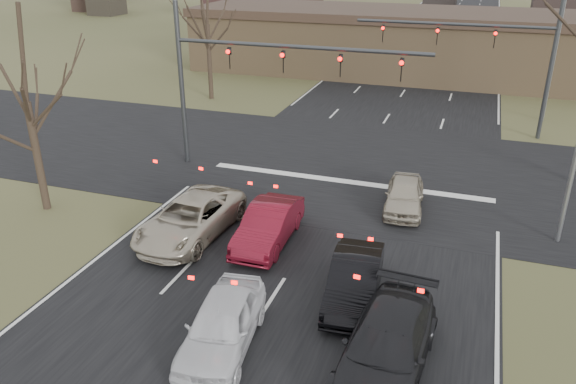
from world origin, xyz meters
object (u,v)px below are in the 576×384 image
car_black_hatch (355,280)px  car_charcoal_sedan (387,347)px  building (442,44)px  mast_arm_far (500,48)px  streetlight_right_far (556,30)px  car_silver_suv (190,218)px  car_silver_ahead (404,195)px  mast_arm_near (242,68)px  car_red_ahead (268,225)px  car_white_sedan (222,325)px

car_black_hatch → car_charcoal_sedan: bearing=-67.8°
building → car_charcoal_sedan: (2.00, -37.19, -1.90)m
mast_arm_far → streetlight_right_far: 5.12m
car_silver_suv → car_charcoal_sedan: size_ratio=1.03×
streetlight_right_far → car_charcoal_sedan: bearing=-101.5°
car_silver_suv → car_silver_ahead: bearing=37.4°
streetlight_right_far → car_silver_suv: 25.72m
mast_arm_near → car_red_ahead: mast_arm_near is taller
mast_arm_far → car_red_ahead: 18.83m
building → mast_arm_far: mast_arm_far is taller
car_silver_ahead → streetlight_right_far: bearing=63.7°
car_red_ahead → building: bearing=82.3°
mast_arm_far → car_black_hatch: bearing=-100.9°
mast_arm_near → car_charcoal_sedan: size_ratio=2.30×
mast_arm_near → mast_arm_far: 15.17m
mast_arm_near → car_silver_ahead: (8.23, -2.09, -4.41)m
car_black_hatch → car_red_ahead: (-3.90, 2.59, 0.03)m
streetlight_right_far → car_white_sedan: 28.89m
streetlight_right_far → car_white_sedan: bearing=-110.2°
mast_arm_near → mast_arm_far: (11.41, 10.00, -0.06)m
mast_arm_near → car_silver_suv: (0.78, -7.18, -4.32)m
car_charcoal_sedan → streetlight_right_far: bearing=81.9°
streetlight_right_far → car_red_ahead: streetlight_right_far is taller
building → car_white_sedan: size_ratio=9.69×
car_charcoal_sedan → car_red_ahead: 7.72m
building → car_black_hatch: building is taller
car_silver_suv → car_white_sedan: size_ratio=1.24×
mast_arm_far → car_silver_suv: (-10.63, -17.18, -4.26)m
streetlight_right_far → car_white_sedan: (-9.82, -26.73, -4.84)m
car_charcoal_sedan → car_silver_ahead: 10.15m
building → car_silver_ahead: bearing=-87.9°
car_silver_suv → car_red_ahead: bearing=12.3°
mast_arm_near → car_silver_suv: bearing=-83.8°
streetlight_right_far → car_silver_suv: streetlight_right_far is taller
car_white_sedan → mast_arm_far: bearing=65.8°
car_silver_suv → building: bearing=81.8°
car_charcoal_sedan → mast_arm_far: bearing=87.8°
car_red_ahead → car_silver_ahead: 6.38m
car_charcoal_sedan → car_red_ahead: bearing=138.0°
building → car_red_ahead: bearing=-96.2°
car_black_hatch → car_red_ahead: 4.68m
mast_arm_near → building: bearing=73.9°
mast_arm_near → streetlight_right_far: (14.55, 14.00, 0.51)m
building → car_silver_suv: building is taller
mast_arm_far → car_white_sedan: size_ratio=2.54×
car_black_hatch → car_charcoal_sedan: car_charcoal_sedan is taller
car_white_sedan → car_black_hatch: (2.98, 3.46, -0.03)m
car_black_hatch → car_silver_ahead: size_ratio=1.11×
mast_arm_near → car_red_ahead: (3.81, -6.69, -4.33)m
mast_arm_far → car_silver_suv: 20.65m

